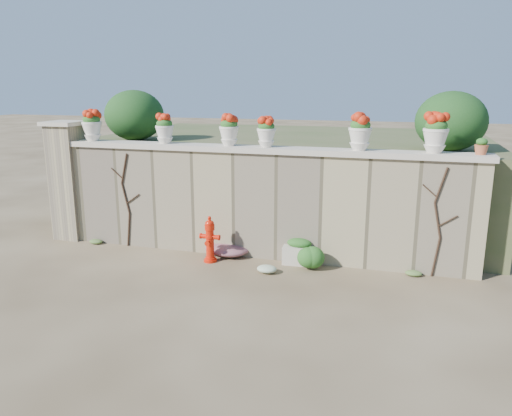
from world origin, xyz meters
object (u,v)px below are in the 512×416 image
(fire_hydrant, at_px, (210,239))
(urn_pot_0, at_px, (92,126))
(planter_box, at_px, (299,252))
(terracotta_pot, at_px, (481,147))

(fire_hydrant, distance_m, urn_pot_0, 3.44)
(planter_box, height_order, terracotta_pot, terracotta_pot)
(terracotta_pot, bearing_deg, planter_box, -175.12)
(planter_box, distance_m, urn_pot_0, 4.88)
(fire_hydrant, bearing_deg, urn_pot_0, 167.01)
(urn_pot_0, bearing_deg, planter_box, -3.28)
(urn_pot_0, distance_m, terracotta_pot, 7.29)
(urn_pot_0, bearing_deg, terracotta_pot, 0.00)
(planter_box, xyz_separation_m, terracotta_pot, (2.93, 0.25, 2.00))
(fire_hydrant, relative_size, urn_pot_0, 1.40)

